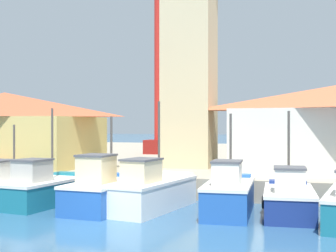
# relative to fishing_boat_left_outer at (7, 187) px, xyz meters

# --- Properties ---
(ground_plane) EXTENTS (300.00, 300.00, 0.00)m
(ground_plane) POSITION_rel_fishing_boat_left_outer_xyz_m (6.26, -4.07, -0.69)
(ground_plane) COLOR #2D567A
(quay_wharf) EXTENTS (120.00, 40.00, 1.03)m
(quay_wharf) POSITION_rel_fishing_boat_left_outer_xyz_m (6.26, 22.74, -0.17)
(quay_wharf) COLOR #9E937F
(quay_wharf) RESTS_ON ground
(fishing_boat_left_outer) EXTENTS (2.18, 4.22, 3.57)m
(fishing_boat_left_outer) POSITION_rel_fishing_boat_left_outer_xyz_m (0.00, 0.00, 0.00)
(fishing_boat_left_outer) COLOR #196B7F
(fishing_boat_left_outer) RESTS_ON ground
(fishing_boat_left_inner) EXTENTS (2.57, 4.81, 4.32)m
(fishing_boat_left_inner) POSITION_rel_fishing_boat_left_outer_xyz_m (2.20, -0.41, 0.04)
(fishing_boat_left_inner) COLOR #196B7F
(fishing_boat_left_inner) RESTS_ON ground
(fishing_boat_mid_left) EXTENTS (2.27, 4.60, 3.94)m
(fishing_boat_mid_left) POSITION_rel_fishing_boat_left_outer_xyz_m (5.30, -0.72, 0.11)
(fishing_boat_mid_left) COLOR #2356A8
(fishing_boat_mid_left) RESTS_ON ground
(fishing_boat_center) EXTENTS (2.77, 5.36, 4.58)m
(fishing_boat_center) POSITION_rel_fishing_boat_left_outer_xyz_m (7.17, -0.13, 0.09)
(fishing_boat_center) COLOR silver
(fishing_boat_center) RESTS_ON ground
(fishing_boat_mid_right) EXTENTS (2.05, 4.68, 4.03)m
(fishing_boat_mid_right) POSITION_rel_fishing_boat_left_outer_xyz_m (10.43, -0.03, 0.09)
(fishing_boat_mid_right) COLOR #2356A8
(fishing_boat_mid_right) RESTS_ON ground
(fishing_boat_right_inner) EXTENTS (2.19, 4.43, 4.12)m
(fishing_boat_right_inner) POSITION_rel_fishing_boat_left_outer_xyz_m (12.75, 0.17, -0.00)
(fishing_boat_right_inner) COLOR navy
(fishing_boat_right_inner) RESTS_ON ground
(clock_tower) EXTENTS (3.39, 3.39, 16.88)m
(clock_tower) POSITION_rel_fishing_boat_left_outer_xyz_m (6.59, 8.64, 8.39)
(clock_tower) COLOR beige
(clock_tower) RESTS_ON quay_wharf
(warehouse_left) EXTENTS (11.45, 6.73, 4.54)m
(warehouse_left) POSITION_rel_fishing_boat_left_outer_xyz_m (-4.67, 6.20, 2.67)
(warehouse_left) COLOR tan
(warehouse_left) RESTS_ON quay_wharf
(port_crane_near) EXTENTS (2.00, 7.78, 20.96)m
(port_crane_near) POSITION_rel_fishing_boat_left_outer_xyz_m (0.86, 20.02, 8.56)
(port_crane_near) COLOR maroon
(port_crane_near) RESTS_ON quay_wharf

